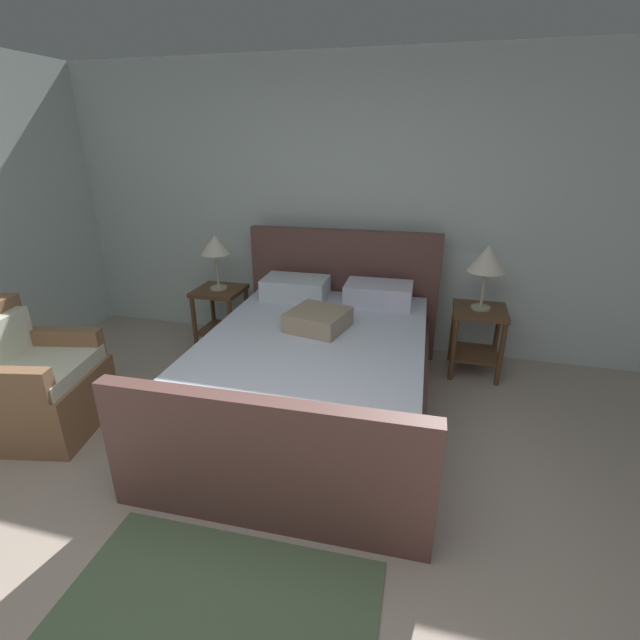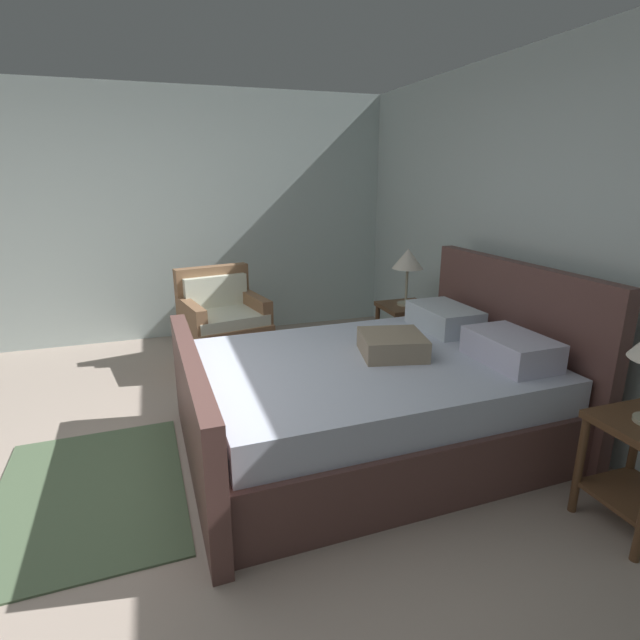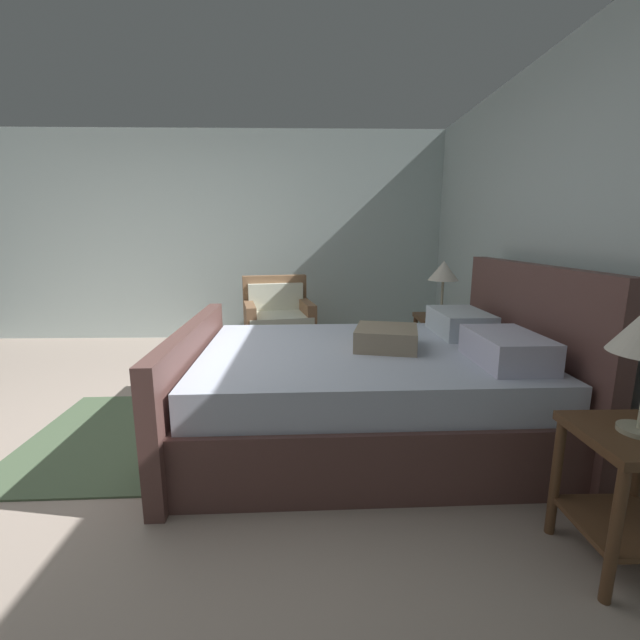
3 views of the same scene
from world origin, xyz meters
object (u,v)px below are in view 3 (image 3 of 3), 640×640
(nightstand_left, at_px, (440,336))
(armchair, at_px, (278,328))
(nightstand_right, at_px, (632,477))
(bed, at_px, (369,387))
(table_lamp_left, at_px, (443,273))

(nightstand_left, relative_size, armchair, 0.67)
(nightstand_right, distance_m, armchair, 3.47)
(bed, xyz_separation_m, nightstand_left, (-1.19, 0.84, 0.06))
(table_lamp_left, xyz_separation_m, armchair, (-0.65, -1.60, -0.67))
(armchair, bearing_deg, nightstand_left, 67.76)
(nightstand_left, distance_m, table_lamp_left, 0.61)
(nightstand_left, xyz_separation_m, table_lamp_left, (-0.00, 0.00, 0.61))
(table_lamp_left, bearing_deg, armchair, -112.24)
(nightstand_left, distance_m, armchair, 1.73)
(nightstand_right, relative_size, table_lamp_left, 1.15)
(bed, bearing_deg, table_lamp_left, 144.76)
(armchair, bearing_deg, table_lamp_left, 67.76)
(armchair, bearing_deg, bed, 22.28)
(nightstand_left, xyz_separation_m, armchair, (-0.65, -1.60, -0.06))
(table_lamp_left, bearing_deg, nightstand_right, 1.53)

